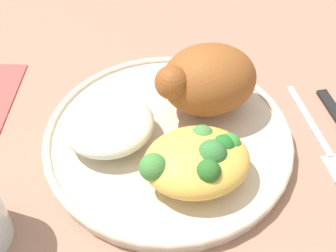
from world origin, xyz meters
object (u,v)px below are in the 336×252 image
plate (168,138)px  mac_cheese_with_broccoli (198,160)px  roasted_chicken (207,80)px  fork (319,135)px  rice_pile (108,124)px

plate → mac_cheese_with_broccoli: mac_cheese_with_broccoli is taller
plate → roasted_chicken: 0.07m
roasted_chicken → mac_cheese_with_broccoli: roasted_chicken is taller
plate → fork: bearing=171.2°
fork → mac_cheese_with_broccoli: bearing=12.9°
roasted_chicken → rice_pile: size_ratio=1.19×
roasted_chicken → mac_cheese_with_broccoli: (0.03, 0.09, -0.02)m
roasted_chicken → plate: bearing=33.0°
plate → roasted_chicken: (-0.05, -0.03, 0.05)m
roasted_chicken → rice_pile: roasted_chicken is taller
roasted_chicken → rice_pile: 0.11m
rice_pile → roasted_chicken: bearing=-168.4°
mac_cheese_with_broccoli → rice_pile: bearing=-42.2°
roasted_chicken → fork: roasted_chicken is taller
plate → rice_pile: 0.07m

